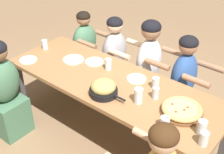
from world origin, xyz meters
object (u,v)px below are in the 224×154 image
Objects in this scene: diner_far_center at (148,73)px; diner_far_left at (85,53)px; empty_plate_d at (94,62)px; cocktail_glass_blue at (165,123)px; empty_plate_b at (73,60)px; drinking_glass_d at (45,45)px; drinking_glass_g at (108,64)px; skillet_bowl at (103,88)px; empty_plate_c at (136,79)px; diner_far_midleft at (115,63)px; empty_plate_a at (28,60)px; diner_near_left at (6,93)px; drinking_glass_f at (156,94)px; drinking_glass_b at (202,128)px; drinking_glass_c at (138,97)px; drinking_glass_e at (204,139)px; diner_far_midright at (182,89)px; drinking_glass_a at (156,83)px; pizza_board_main at (182,110)px.

diner_far_left is at bearing -90.00° from diner_far_center.
cocktail_glass_blue is at bearing -20.51° from empty_plate_d.
empty_plate_b is 0.86m from diner_far_center.
drinking_glass_d is 0.91× the size of drinking_glass_g.
skillet_bowl is 1.96× the size of empty_plate_c.
diner_far_midleft is at bearing 144.06° from cocktail_glass_blue.
empty_plate_a is at bearing -30.32° from diner_far_midleft.
diner_near_left is 0.95× the size of diner_far_center.
diner_far_left is at bearing 152.80° from cocktail_glass_blue.
empty_plate_d is 0.19× the size of diner_far_left.
drinking_glass_f is at bearing 11.18° from empty_plate_a.
drinking_glass_b is at bearing 62.61° from diner_far_midleft.
empty_plate_d is at bearing -34.83° from diner_near_left.
drinking_glass_c reaches higher than drinking_glass_e.
diner_near_left reaches higher than diner_far_midleft.
empty_plate_b is at bearing -62.18° from diner_far_midright.
drinking_glass_c reaches higher than empty_plate_d.
drinking_glass_d is 0.10× the size of diner_far_midright.
empty_plate_c is 0.34m from drinking_glass_g.
diner_near_left is (-0.47, -1.24, 0.03)m from diner_far_midleft.
diner_far_left is (-1.34, 0.45, -0.32)m from drinking_glass_a.
empty_plate_d is at bearing 140.10° from skillet_bowl.
empty_plate_c is at bearing 6.46° from drinking_glass_d.
diner_far_center is at bearing 129.38° from cocktail_glass_blue.
cocktail_glass_blue is at bearing -46.98° from drinking_glass_f.
diner_far_midleft is at bearing 99.42° from empty_plate_d.
drinking_glass_f is at bearing -9.00° from empty_plate_d.
diner_far_center is (-0.45, 0.59, -0.24)m from drinking_glass_f.
drinking_glass_b is at bearing 68.84° from diner_far_left.
drinking_glass_g is at bearing 162.55° from drinking_glass_e.
empty_plate_a is 0.49m from empty_plate_b.
drinking_glass_c is at bearing -20.14° from empty_plate_d.
drinking_glass_g is 0.11× the size of diner_far_midright.
empty_plate_d is at bearing 9.42° from diner_far_midleft.
drinking_glass_g is 0.97m from diner_far_left.
pizza_board_main is at bearing 85.85° from cocktail_glass_blue.
empty_plate_d is at bearing 27.43° from empty_plate_b.
diner_far_left reaches higher than drinking_glass_g.
diner_far_midleft is (-0.94, 0.59, -0.29)m from drinking_glass_f.
drinking_glass_e is at bearing 35.07° from diner_far_midright.
pizza_board_main reaches higher than empty_plate_d.
empty_plate_b is 1.14× the size of empty_plate_d.
pizza_board_main is 3.20× the size of drinking_glass_f.
diner_far_midright is (-0.60, 0.86, -0.28)m from drinking_glass_e.
drinking_glass_g is at bearing 31.42° from diner_far_midleft.
drinking_glass_a is at bearing 62.28° from diner_far_midleft.
drinking_glass_f is at bearing -25.25° from empty_plate_c.
diner_far_center reaches higher than pizza_board_main.
drinking_glass_b reaches higher than empty_plate_d.
diner_near_left is at bearing -159.27° from drinking_glass_c.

